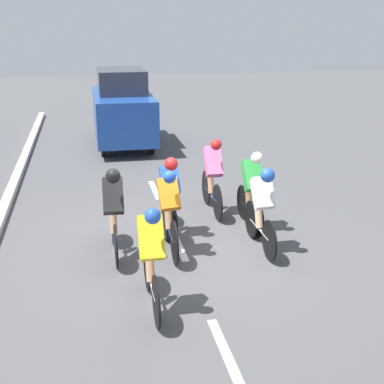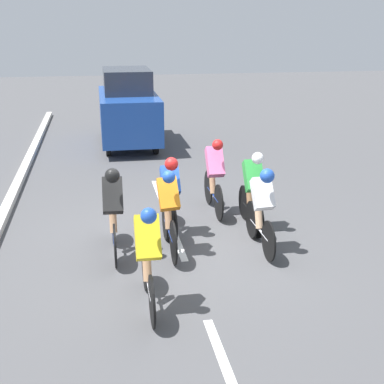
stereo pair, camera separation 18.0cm
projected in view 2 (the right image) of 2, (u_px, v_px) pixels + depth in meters
ground_plane at (178, 244)px, 9.34m from camera, size 60.00×60.00×0.00m
lane_stripe_near at (220, 351)px, 6.30m from camera, size 0.12×1.40×0.01m
lane_stripe_mid at (179, 244)px, 9.30m from camera, size 0.12×1.40×0.01m
lane_stripe_far at (157, 190)px, 12.30m from camera, size 0.12×1.40×0.01m
cyclist_orange at (169, 209)px, 8.78m from camera, size 0.36×1.76×1.50m
cyclist_white at (262, 206)px, 8.84m from camera, size 0.33×1.66×1.50m
cyclist_green at (253, 188)px, 9.77m from camera, size 0.32×1.63×1.53m
cyclist_yellow at (148, 255)px, 7.02m from camera, size 0.32×1.69×1.53m
cyclist_pink at (214, 174)px, 10.61m from camera, size 0.32×1.72×1.57m
cyclist_blue at (170, 193)px, 9.54m from camera, size 0.33×1.70×1.50m
cyclist_black at (113, 209)px, 8.62m from camera, size 0.33×1.66×1.57m
support_car at (128, 108)px, 16.38m from camera, size 1.70×4.10×2.31m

